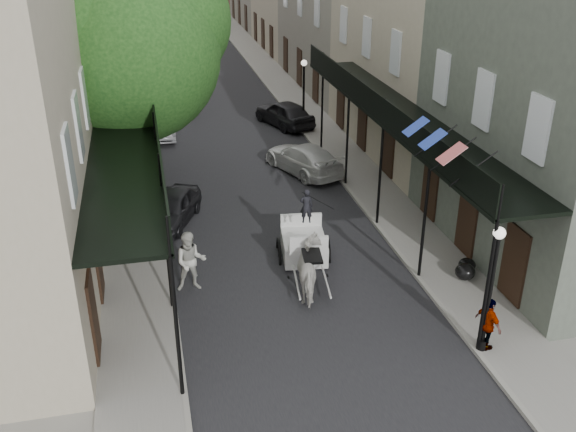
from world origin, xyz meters
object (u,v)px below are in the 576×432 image
lamppost_right_near (491,288)px  lamppost_left (158,195)px  car_left_mid (159,121)px  car_left_far (172,97)px  pedestrian_sidewalk_left (115,133)px  car_right_far (284,113)px  lamppost_right_far (304,93)px  car_right_near (303,158)px  car_left_near (172,208)px  pedestrian_sidewalk_right (488,324)px  tree_near (140,42)px  pedestrian_walking (191,262)px  tree_far (136,9)px  horse (312,270)px  carriage (303,224)px

lamppost_right_near → lamppost_left: 11.46m
car_left_mid → car_left_far: size_ratio=0.97×
pedestrian_sidewalk_left → car_right_far: 9.44m
lamppost_right_far → car_left_far: bearing=137.8°
lamppost_right_far → car_right_near: bearing=-104.1°
car_left_near → car_left_mid: size_ratio=0.81×
pedestrian_sidewalk_right → car_left_mid: (-7.80, 20.92, -0.15)m
pedestrian_sidewalk_right → car_left_far: size_ratio=0.33×
car_left_far → lamppost_right_near: bearing=-89.9°
lamppost_right_near → car_left_near: size_ratio=1.01×
car_left_far → lamppost_left: bearing=-109.1°
lamppost_left → car_right_near: (6.70, 6.01, -1.39)m
pedestrian_sidewalk_right → car_right_far: bearing=-12.6°
tree_near → car_left_far: (1.60, 13.90, -5.84)m
lamppost_right_near → pedestrian_walking: bearing=146.0°
tree_far → car_right_far: tree_far is taller
horse → car_left_near: size_ratio=0.56×
tree_far → pedestrian_sidewalk_right: bearing=-72.1°
pedestrian_sidewalk_right → lamppost_left: bearing=30.9°
pedestrian_sidewalk_left → car_left_near: 8.71m
carriage → pedestrian_sidewalk_left: bearing=126.2°
horse → tree_near: bearing=-53.8°
lamppost_right_near → car_right_far: lamppost_right_near is taller
car_left_mid → pedestrian_sidewalk_right: bearing=-68.3°
tree_far → pedestrian_walking: size_ratio=4.30×
car_left_near → car_right_near: (6.20, 4.03, 0.04)m
lamppost_left → car_right_far: (7.36, 13.00, -1.33)m
lamppost_right_near → car_left_mid: lamppost_right_near is taller
car_right_near → car_right_far: car_right_far is taller
carriage → car_right_near: (1.91, 7.47, -0.46)m
horse → pedestrian_sidewalk_right: 5.47m
pedestrian_sidewalk_right → car_right_far: pedestrian_sidewalk_right is taller
tree_far → car_right_near: (6.85, -12.17, -5.18)m
tree_near → pedestrian_sidewalk_right: size_ratio=6.18×
lamppost_right_far → pedestrian_sidewalk_right: lamppost_right_far is taller
lamppost_left → car_left_far: lamppost_left is taller
pedestrian_sidewalk_right → car_left_mid: 22.32m
horse → pedestrian_walking: 3.81m
pedestrian_sidewalk_left → car_left_mid: size_ratio=0.43×
horse → car_right_far: (2.92, 17.12, -0.14)m
horse → pedestrian_sidewalk_left: 15.76m
pedestrian_walking → car_left_mid: size_ratio=0.44×
pedestrian_sidewalk_right → car_right_near: 14.10m
car_left_near → car_left_mid: 10.94m
lamppost_right_far → tree_far: bearing=143.5°
lamppost_right_far → car_left_far: 9.16m
horse → car_right_near: horse is taller
pedestrian_walking → car_right_near: bearing=59.2°
tree_near → car_left_near: size_ratio=2.63×
tree_far → lamppost_right_near: size_ratio=2.32×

